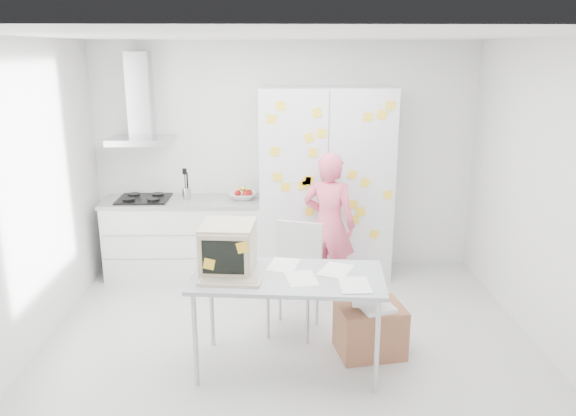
{
  "coord_description": "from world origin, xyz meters",
  "views": [
    {
      "loc": [
        -0.12,
        -4.62,
        2.59
      ],
      "look_at": [
        0.0,
        0.73,
        1.08
      ],
      "focal_mm": 35.0,
      "sensor_mm": 36.0,
      "label": 1
    }
  ],
  "objects_px": {
    "desk": "(250,261)",
    "cardboard_box": "(370,328)",
    "chair": "(296,271)",
    "person": "(329,225)"
  },
  "relations": [
    {
      "from": "desk",
      "to": "cardboard_box",
      "type": "height_order",
      "value": "desk"
    },
    {
      "from": "desk",
      "to": "chair",
      "type": "bearing_deg",
      "value": 63.21
    },
    {
      "from": "person",
      "to": "desk",
      "type": "distance_m",
      "value": 1.64
    },
    {
      "from": "desk",
      "to": "chair",
      "type": "relative_size",
      "value": 1.56
    },
    {
      "from": "person",
      "to": "cardboard_box",
      "type": "xyz_separation_m",
      "value": [
        0.25,
        -1.28,
        -0.56
      ]
    },
    {
      "from": "person",
      "to": "desk",
      "type": "xyz_separation_m",
      "value": [
        -0.79,
        -1.43,
        0.15
      ]
    },
    {
      "from": "chair",
      "to": "cardboard_box",
      "type": "relative_size",
      "value": 1.65
    },
    {
      "from": "chair",
      "to": "cardboard_box",
      "type": "xyz_separation_m",
      "value": [
        0.64,
        -0.48,
        -0.35
      ]
    },
    {
      "from": "desk",
      "to": "cardboard_box",
      "type": "xyz_separation_m",
      "value": [
        1.04,
        0.15,
        -0.7
      ]
    },
    {
      "from": "desk",
      "to": "chair",
      "type": "height_order",
      "value": "desk"
    }
  ]
}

